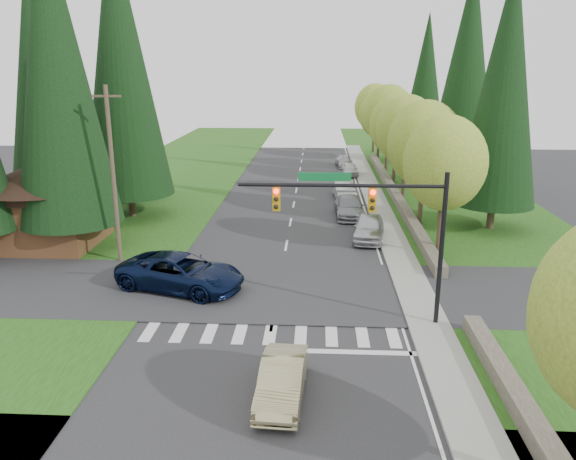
# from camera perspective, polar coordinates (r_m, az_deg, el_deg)

# --- Properties ---
(ground) EXTENTS (120.00, 120.00, 0.00)m
(ground) POSITION_cam_1_polar(r_m,az_deg,el_deg) (21.46, -2.55, -14.37)
(ground) COLOR #28282B
(ground) RESTS_ON ground
(grass_east) EXTENTS (14.00, 110.00, 0.06)m
(grass_east) POSITION_cam_1_polar(r_m,az_deg,el_deg) (41.41, 18.46, 0.17)
(grass_east) COLOR #244211
(grass_east) RESTS_ON ground
(grass_west) EXTENTS (14.00, 110.00, 0.06)m
(grass_west) POSITION_cam_1_polar(r_m,az_deg,el_deg) (42.58, -17.57, 0.68)
(grass_west) COLOR #244211
(grass_west) RESTS_ON ground
(cross_street) EXTENTS (120.00, 8.00, 0.10)m
(cross_street) POSITION_cam_1_polar(r_m,az_deg,el_deg) (28.61, -1.01, -6.18)
(cross_street) COLOR #28282B
(cross_street) RESTS_ON ground
(sidewalk_east) EXTENTS (1.80, 80.00, 0.13)m
(sidewalk_east) POSITION_cam_1_polar(r_m,az_deg,el_deg) (42.11, 9.74, 1.09)
(sidewalk_east) COLOR gray
(sidewalk_east) RESTS_ON ground
(curb_east) EXTENTS (0.20, 80.00, 0.13)m
(curb_east) POSITION_cam_1_polar(r_m,az_deg,el_deg) (42.01, 8.59, 1.11)
(curb_east) COLOR gray
(curb_east) RESTS_ON ground
(stone_wall_south) EXTENTS (0.70, 14.00, 0.70)m
(stone_wall_south) POSITION_cam_1_polar(r_m,az_deg,el_deg) (19.83, 23.38, -17.48)
(stone_wall_south) COLOR #4C4438
(stone_wall_south) RESTS_ON ground
(stone_wall_north) EXTENTS (0.70, 40.00, 0.70)m
(stone_wall_north) POSITION_cam_1_polar(r_m,az_deg,el_deg) (49.97, 10.68, 3.78)
(stone_wall_north) COLOR #4C4438
(stone_wall_north) RESTS_ON ground
(traffic_signal) EXTENTS (8.70, 0.37, 6.80)m
(traffic_signal) POSITION_cam_1_polar(r_m,az_deg,el_deg) (23.76, 8.90, 1.58)
(traffic_signal) COLOR black
(traffic_signal) RESTS_ON ground
(brown_building) EXTENTS (8.40, 8.40, 5.40)m
(brown_building) POSITION_cam_1_polar(r_m,az_deg,el_deg) (38.20, -23.34, 3.17)
(brown_building) COLOR #4C2D19
(brown_building) RESTS_ON ground
(utility_pole) EXTENTS (1.60, 0.24, 10.00)m
(utility_pole) POSITION_cam_1_polar(r_m,az_deg,el_deg) (32.95, -17.35, 5.42)
(utility_pole) COLOR #473828
(utility_pole) RESTS_ON ground
(decid_tree_0) EXTENTS (4.80, 4.80, 8.37)m
(decid_tree_0) POSITION_cam_1_polar(r_m,az_deg,el_deg) (33.61, 15.64, 6.56)
(decid_tree_0) COLOR #38281C
(decid_tree_0) RESTS_ON ground
(decid_tree_1) EXTENTS (5.20, 5.20, 8.80)m
(decid_tree_1) POSITION_cam_1_polar(r_m,az_deg,el_deg) (40.39, 13.71, 8.53)
(decid_tree_1) COLOR #38281C
(decid_tree_1) RESTS_ON ground
(decid_tree_2) EXTENTS (5.00, 5.00, 8.82)m
(decid_tree_2) POSITION_cam_1_polar(r_m,az_deg,el_deg) (47.19, 11.96, 9.86)
(decid_tree_2) COLOR #38281C
(decid_tree_2) RESTS_ON ground
(decid_tree_3) EXTENTS (5.00, 5.00, 8.55)m
(decid_tree_3) POSITION_cam_1_polar(r_m,az_deg,el_deg) (54.12, 10.94, 10.42)
(decid_tree_3) COLOR #38281C
(decid_tree_3) RESTS_ON ground
(decid_tree_4) EXTENTS (5.40, 5.40, 9.18)m
(decid_tree_4) POSITION_cam_1_polar(r_m,az_deg,el_deg) (61.01, 10.18, 11.47)
(decid_tree_4) COLOR #38281C
(decid_tree_4) RESTS_ON ground
(decid_tree_5) EXTENTS (4.80, 4.80, 8.30)m
(decid_tree_5) POSITION_cam_1_polar(r_m,az_deg,el_deg) (67.97, 9.28, 11.54)
(decid_tree_5) COLOR #38281C
(decid_tree_5) RESTS_ON ground
(decid_tree_6) EXTENTS (5.20, 5.20, 8.86)m
(decid_tree_6) POSITION_cam_1_polar(r_m,az_deg,el_deg) (74.90, 8.81, 12.23)
(decid_tree_6) COLOR #38281C
(decid_tree_6) RESTS_ON ground
(conifer_w_a) EXTENTS (6.12, 6.12, 19.80)m
(conifer_w_a) POSITION_cam_1_polar(r_m,az_deg,el_deg) (35.63, -22.49, 14.88)
(conifer_w_a) COLOR #38281C
(conifer_w_a) RESTS_ON ground
(conifer_w_b) EXTENTS (5.44, 5.44, 17.80)m
(conifer_w_b) POSITION_cam_1_polar(r_m,az_deg,el_deg) (40.55, -23.85, 13.34)
(conifer_w_b) COLOR #38281C
(conifer_w_b) RESTS_ON ground
(conifer_w_c) EXTENTS (6.46, 6.46, 20.80)m
(conifer_w_c) POSITION_cam_1_polar(r_m,az_deg,el_deg) (42.69, -16.65, 16.13)
(conifer_w_c) COLOR #38281C
(conifer_w_c) RESTS_ON ground
(conifer_w_e) EXTENTS (5.78, 5.78, 18.80)m
(conifer_w_e) POSITION_cam_1_polar(r_m,az_deg,el_deg) (49.02, -16.47, 14.91)
(conifer_w_e) COLOR #38281C
(conifer_w_e) RESTS_ON ground
(conifer_e_a) EXTENTS (5.44, 5.44, 17.80)m
(conifer_e_a) POSITION_cam_1_polar(r_m,az_deg,el_deg) (40.25, 21.14, 13.61)
(conifer_e_a) COLOR #38281C
(conifer_e_a) RESTS_ON ground
(conifer_e_b) EXTENTS (6.12, 6.12, 19.80)m
(conifer_e_b) POSITION_cam_1_polar(r_m,az_deg,el_deg) (53.98, 17.73, 15.41)
(conifer_e_b) COLOR #38281C
(conifer_e_b) RESTS_ON ground
(conifer_e_c) EXTENTS (5.10, 5.10, 16.80)m
(conifer_e_c) POSITION_cam_1_polar(r_m,az_deg,el_deg) (67.48, 13.80, 14.45)
(conifer_e_c) COLOR #38281C
(conifer_e_c) RESTS_ON ground
(sedan_champagne) EXTENTS (1.69, 4.28, 1.39)m
(sedan_champagne) POSITION_cam_1_polar(r_m,az_deg,el_deg) (19.73, -0.62, -15.00)
(sedan_champagne) COLOR tan
(sedan_champagne) RESTS_ON ground
(suv_navy) EXTENTS (7.13, 4.87, 1.81)m
(suv_navy) POSITION_cam_1_polar(r_m,az_deg,el_deg) (28.99, -10.81, -4.26)
(suv_navy) COLOR black
(suv_navy) RESTS_ON ground
(parked_car_a) EXTENTS (2.52, 4.98, 1.62)m
(parked_car_a) POSITION_cam_1_polar(r_m,az_deg,el_deg) (36.98, 8.22, 0.23)
(parked_car_a) COLOR silver
(parked_car_a) RESTS_ON ground
(parked_car_b) EXTENTS (2.23, 5.24, 1.51)m
(parked_car_b) POSITION_cam_1_polar(r_m,az_deg,el_deg) (42.58, 6.25, 2.36)
(parked_car_b) COLOR gray
(parked_car_b) RESTS_ON ground
(parked_car_c) EXTENTS (2.04, 4.76, 1.52)m
(parked_car_c) POSITION_cam_1_polar(r_m,az_deg,el_deg) (48.50, 5.69, 4.11)
(parked_car_c) COLOR #BDBCC1
(parked_car_c) RESTS_ON ground
(parked_car_d) EXTENTS (1.70, 3.86, 1.29)m
(parked_car_d) POSITION_cam_1_polar(r_m,az_deg,el_deg) (58.95, 6.33, 6.15)
(parked_car_d) COLOR silver
(parked_car_d) RESTS_ON ground
(parked_car_e) EXTENTS (2.14, 4.37, 1.22)m
(parked_car_e) POSITION_cam_1_polar(r_m,az_deg,el_deg) (63.90, 5.74, 6.92)
(parked_car_e) COLOR #A2A2A6
(parked_car_e) RESTS_ON ground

